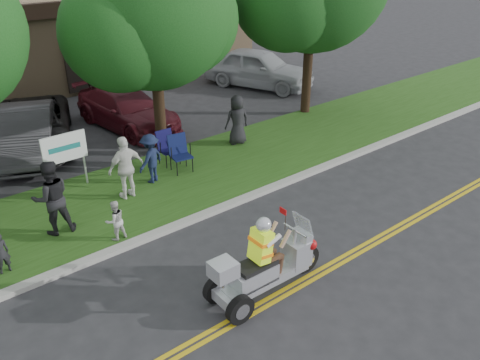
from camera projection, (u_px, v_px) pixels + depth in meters
ground at (309, 259)px, 11.61m from camera, size 120.00×120.00×0.00m
centerline_near at (328, 271)px, 11.21m from camera, size 60.00×0.10×0.01m
centerline_far at (322, 268)px, 11.32m from camera, size 60.00×0.10×0.01m
curb at (227, 205)px, 13.69m from camera, size 60.00×0.25×0.12m
grass_verge at (183, 178)px, 15.18m from camera, size 60.00×4.00×0.10m
commercial_building at (61, 32)px, 24.93m from camera, size 18.00×8.20×4.00m
tree_mid at (153, 15)px, 14.90m from camera, size 5.88×4.80×7.05m
business_sign at (65, 151)px, 13.97m from camera, size 1.25×0.06×1.75m
trike_scooter at (264, 268)px, 10.28m from camera, size 2.80×0.94×1.84m
lawn_chair_a at (167, 145)px, 15.75m from camera, size 0.57×0.59×1.06m
lawn_chair_b at (179, 151)px, 15.29m from camera, size 0.67×0.69×1.11m
spectator_adult_mid at (52, 198)px, 12.04m from camera, size 1.01×0.84×1.88m
spectator_adult_right at (126, 167)px, 13.64m from camera, size 1.07×0.50×1.78m
spectator_chair_a at (150, 158)px, 14.53m from camera, size 1.09×0.88×1.47m
spectator_chair_b at (237, 120)px, 17.02m from camera, size 0.93×0.72×1.68m
child_left at (1, 253)px, 10.81m from camera, size 0.38×0.26×0.99m
child_right at (115, 220)px, 11.96m from camera, size 0.50×0.40×1.01m
parked_car_left at (27, 133)px, 16.49m from camera, size 3.35×4.94×1.54m
parked_car_mid at (33, 126)px, 17.14m from camera, size 4.08×5.75×1.46m
parked_car_right at (127, 109)px, 18.72m from camera, size 2.48×5.04×1.41m
parked_car_far_right at (259, 68)px, 23.30m from camera, size 3.85×5.50×1.74m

